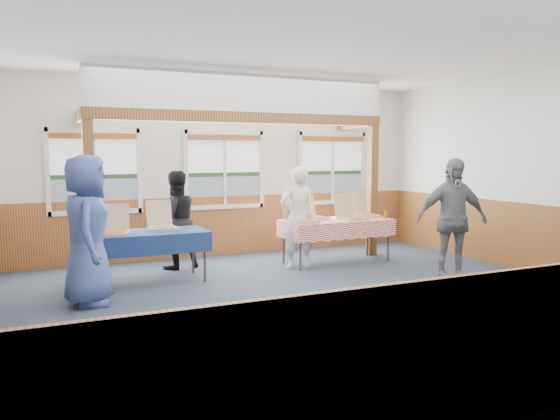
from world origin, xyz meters
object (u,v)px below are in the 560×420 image
(man_blue, at_px, (87,230))
(person_grey, at_px, (452,220))
(woman_black, at_px, (175,220))
(table_left, at_px, (141,236))
(table_right, at_px, (336,223))
(woman_white, at_px, (298,218))

(man_blue, bearing_deg, person_grey, -91.84)
(woman_black, height_order, man_blue, man_blue)
(table_left, distance_m, man_blue, 1.23)
(woman_black, height_order, person_grey, person_grey)
(table_right, height_order, person_grey, person_grey)
(woman_white, xyz_separation_m, woman_black, (-1.85, 0.81, -0.03))
(table_left, height_order, person_grey, person_grey)
(table_left, bearing_deg, woman_black, 62.43)
(table_right, height_order, man_blue, man_blue)
(table_right, relative_size, man_blue, 1.10)
(table_right, distance_m, person_grey, 2.08)
(man_blue, bearing_deg, woman_black, -34.16)
(table_left, bearing_deg, table_right, 15.38)
(woman_white, bearing_deg, table_right, -170.49)
(table_left, height_order, man_blue, man_blue)
(woman_black, xyz_separation_m, man_blue, (-1.53, -1.69, 0.14))
(table_left, bearing_deg, man_blue, -119.65)
(man_blue, bearing_deg, woman_white, -67.42)
(table_right, distance_m, woman_white, 0.83)
(woman_white, relative_size, man_blue, 0.89)
(woman_black, bearing_deg, table_right, 155.79)
(table_left, relative_size, person_grey, 1.11)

